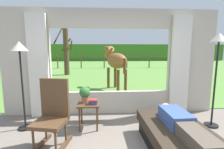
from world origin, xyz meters
TOP-DOWN VIEW (x-y plane):
  - back_wall_with_window at (0.00, 2.26)m, footprint 5.20×0.12m
  - curtain_panel_left at (-1.69, 2.12)m, footprint 0.44×0.10m
  - curtain_panel_right at (1.69, 2.12)m, footprint 0.44×0.10m
  - outdoor_pasture_lawn at (0.00, 13.16)m, footprint 36.00×21.68m
  - distant_hill_ridge at (0.00, 23.00)m, footprint 36.00×2.00m
  - recliner_sofa at (0.93, 0.47)m, footprint 0.94×1.72m
  - reclining_person at (0.93, 0.42)m, footprint 0.35×1.43m
  - rocking_chair at (-1.04, 0.85)m, footprint 0.59×0.76m
  - side_table at (-0.50, 1.45)m, footprint 0.44×0.44m
  - potted_plant at (-0.58, 1.51)m, footprint 0.22×0.22m
  - book_stack at (-0.40, 1.39)m, footprint 0.18×0.16m
  - floor_lamp_left at (-1.79, 1.49)m, footprint 0.32×0.32m
  - floor_lamp_right at (2.07, 1.36)m, footprint 0.32×0.32m
  - horse at (0.33, 4.68)m, footprint 1.04×1.79m
  - pasture_tree at (-2.46, 8.82)m, footprint 1.19×1.02m
  - pasture_fence_line at (0.00, 12.62)m, footprint 16.10×0.10m

SIDE VIEW (x-z plane):
  - outdoor_pasture_lawn at x=0.00m, z-range 0.00..0.02m
  - recliner_sofa at x=0.93m, z-range 0.01..0.43m
  - side_table at x=-0.50m, z-range 0.17..0.69m
  - reclining_person at x=0.93m, z-range 0.41..0.63m
  - rocking_chair at x=-1.04m, z-range -0.01..1.11m
  - book_stack at x=-0.40m, z-range 0.52..0.62m
  - potted_plant at x=-0.58m, z-range 0.54..0.86m
  - pasture_fence_line at x=0.00m, z-range 0.19..1.29m
  - horse at x=0.33m, z-range 0.29..2.02m
  - curtain_panel_left at x=-1.69m, z-range 0.00..2.40m
  - curtain_panel_right at x=1.69m, z-range 0.00..2.40m
  - distant_hill_ridge at x=0.00m, z-range 0.00..2.40m
  - back_wall_with_window at x=0.00m, z-range -0.03..2.52m
  - floor_lamp_left at x=-1.79m, z-range 0.54..2.28m
  - pasture_tree at x=-2.46m, z-range -0.05..3.09m
  - floor_lamp_right at x=2.07m, z-range 0.59..2.51m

